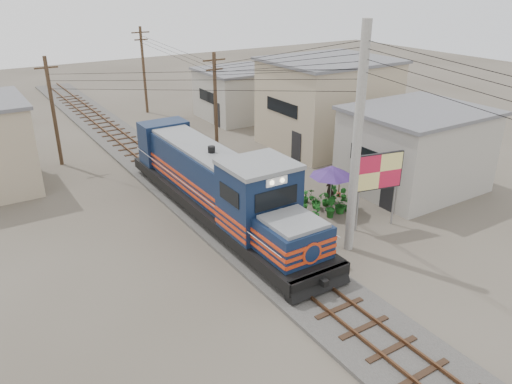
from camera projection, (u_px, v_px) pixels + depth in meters
ground at (279, 265)px, 21.51m from camera, size 120.00×120.00×0.00m
ballast at (182, 187)px, 29.23m from camera, size 3.60×70.00×0.16m
track at (182, 184)px, 29.16m from camera, size 1.15×70.00×0.12m
locomotive at (218, 186)px, 24.99m from camera, size 3.01×16.41×4.07m
utility_pole_main at (357, 144)px, 20.85m from camera, size 0.40×0.40×10.00m
wooden_pole_mid at (216, 103)px, 33.10m from camera, size 1.60×0.24×7.00m
wooden_pole_far at (144, 69)px, 43.99m from camera, size 1.60×0.24×7.50m
wooden_pole_left at (53, 110)px, 31.54m from camera, size 1.60×0.24×7.00m
power_lines at (183, 60)px, 25.01m from camera, size 9.65×19.00×3.30m
shophouse_front at (415, 149)px, 28.54m from camera, size 7.35×6.30×4.70m
shophouse_mid at (328, 103)px, 35.71m from camera, size 8.40×7.35×6.20m
shophouse_back at (239, 93)px, 43.11m from camera, size 6.30×6.30×4.20m
billboard at (379, 173)px, 23.62m from camera, size 2.48×0.64×3.88m
market_umbrella at (332, 171)px, 25.61m from camera, size 2.84×2.84×2.54m
vendor at (330, 188)px, 27.16m from camera, size 0.72×0.60×1.69m
plant_nursery at (319, 200)px, 26.59m from camera, size 3.46×3.32×1.11m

